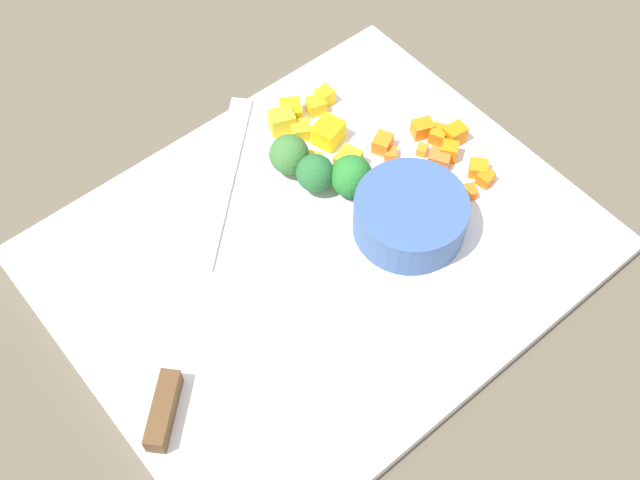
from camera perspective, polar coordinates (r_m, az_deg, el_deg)
name	(u,v)px	position (r m, az deg, el deg)	size (l,w,h in m)	color
ground_plane	(320,254)	(0.67, 0.00, -1.03)	(4.00, 4.00, 0.00)	brown
cutting_board	(320,250)	(0.67, 0.00, -0.76)	(0.42, 0.34, 0.01)	white
prep_bowl	(410,216)	(0.66, 6.46, 1.73)	(0.09, 0.09, 0.04)	#37578E
chef_knife	(191,301)	(0.64, -9.18, -4.34)	(0.26, 0.24, 0.02)	silver
carrot_dice_0	(468,192)	(0.70, 10.51, 3.38)	(0.01, 0.01, 0.01)	orange
carrot_dice_1	(440,160)	(0.71, 8.57, 5.71)	(0.02, 0.02, 0.01)	orange
carrot_dice_2	(452,154)	(0.72, 9.43, 6.11)	(0.01, 0.01, 0.02)	orange
carrot_dice_3	(422,150)	(0.72, 7.30, 6.40)	(0.01, 0.01, 0.01)	orange
carrot_dice_4	(382,143)	(0.72, 4.49, 6.91)	(0.02, 0.01, 0.01)	orange
carrot_dice_5	(478,169)	(0.71, 11.25, 5.03)	(0.02, 0.02, 0.01)	orange
carrot_dice_6	(391,154)	(0.72, 5.08, 6.17)	(0.01, 0.01, 0.01)	orange
carrot_dice_7	(422,129)	(0.73, 7.34, 7.91)	(0.01, 0.02, 0.01)	orange
carrot_dice_8	(485,178)	(0.71, 11.73, 4.35)	(0.01, 0.01, 0.01)	orange
carrot_dice_9	(438,135)	(0.73, 8.47, 7.46)	(0.02, 0.01, 0.01)	orange
carrot_dice_10	(454,134)	(0.73, 9.59, 7.45)	(0.02, 0.01, 0.02)	orange
pepper_dice_0	(282,121)	(0.73, -2.75, 8.46)	(0.02, 0.02, 0.02)	yellow
pepper_dice_1	(348,161)	(0.70, 2.02, 5.66)	(0.02, 0.02, 0.02)	yellow
pepper_dice_2	(316,105)	(0.75, -0.31, 9.59)	(0.02, 0.02, 0.01)	yellow
pepper_dice_3	(328,133)	(0.72, 0.59, 7.68)	(0.02, 0.02, 0.02)	yellow
pepper_dice_4	(291,111)	(0.74, -2.12, 9.21)	(0.02, 0.02, 0.02)	yellow
pepper_dice_5	(325,96)	(0.75, 0.35, 10.24)	(0.01, 0.01, 0.02)	yellow
pepper_dice_6	(314,161)	(0.70, -0.41, 5.68)	(0.01, 0.01, 0.01)	yellow
pepper_dice_7	(301,130)	(0.73, -1.39, 7.84)	(0.02, 0.02, 0.01)	yellow
broccoli_floret_0	(351,176)	(0.68, 2.25, 4.57)	(0.04, 0.04, 0.04)	#86C362
broccoli_floret_1	(289,155)	(0.69, -2.22, 6.11)	(0.03, 0.03, 0.04)	#90B856
broccoli_floret_2	(315,173)	(0.68, -0.36, 4.79)	(0.03, 0.03, 0.04)	#8EAD65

